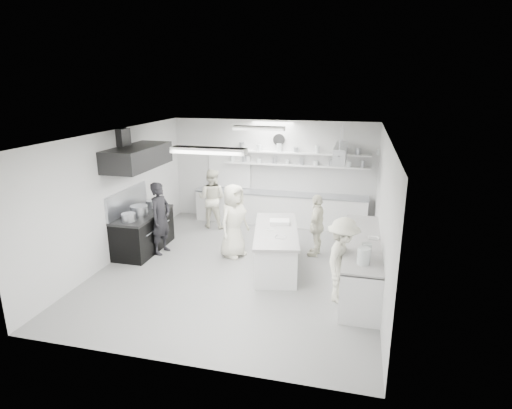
% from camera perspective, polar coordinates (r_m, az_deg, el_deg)
% --- Properties ---
extents(floor, '(6.00, 7.00, 0.02)m').
position_cam_1_polar(floor, '(9.61, -2.18, -8.56)').
color(floor, gray).
rests_on(floor, ground).
extents(ceiling, '(6.00, 7.00, 0.02)m').
position_cam_1_polar(ceiling, '(8.78, -2.40, 9.62)').
color(ceiling, silver).
rests_on(ceiling, wall_back).
extents(wall_back, '(6.00, 0.04, 3.00)m').
position_cam_1_polar(wall_back, '(12.38, 2.21, 4.52)').
color(wall_back, silver).
rests_on(wall_back, floor).
extents(wall_front, '(6.00, 0.04, 3.00)m').
position_cam_1_polar(wall_front, '(6.01, -11.68, -9.01)').
color(wall_front, silver).
rests_on(wall_front, floor).
extents(wall_left, '(0.04, 7.00, 3.00)m').
position_cam_1_polar(wall_left, '(10.30, -18.55, 1.23)').
color(wall_left, silver).
rests_on(wall_left, floor).
extents(wall_right, '(0.04, 7.00, 3.00)m').
position_cam_1_polar(wall_right, '(8.76, 16.92, -1.21)').
color(wall_right, silver).
rests_on(wall_right, floor).
extents(stove, '(0.80, 1.80, 0.90)m').
position_cam_1_polar(stove, '(10.73, -15.11, -3.76)').
color(stove, black).
rests_on(stove, floor).
extents(exhaust_hood, '(0.85, 2.00, 0.50)m').
position_cam_1_polar(exhaust_hood, '(10.25, -15.89, 6.26)').
color(exhaust_hood, black).
rests_on(exhaust_hood, wall_left).
extents(back_counter, '(5.00, 0.60, 0.92)m').
position_cam_1_polar(back_counter, '(12.30, 3.24, -0.58)').
color(back_counter, white).
rests_on(back_counter, floor).
extents(shelf_lower, '(4.20, 0.26, 0.04)m').
position_cam_1_polar(shelf_lower, '(12.08, 5.36, 5.38)').
color(shelf_lower, white).
rests_on(shelf_lower, wall_back).
extents(shelf_upper, '(4.20, 0.26, 0.04)m').
position_cam_1_polar(shelf_upper, '(12.02, 5.41, 7.02)').
color(shelf_upper, white).
rests_on(shelf_upper, wall_back).
extents(pass_through_window, '(1.30, 0.04, 1.00)m').
position_cam_1_polar(pass_through_window, '(12.69, -3.58, 4.57)').
color(pass_through_window, black).
rests_on(pass_through_window, wall_back).
extents(wall_clock, '(0.32, 0.05, 0.32)m').
position_cam_1_polar(wall_clock, '(12.14, 3.16, 8.83)').
color(wall_clock, silver).
rests_on(wall_clock, wall_back).
extents(right_counter, '(0.74, 3.30, 0.94)m').
position_cam_1_polar(right_counter, '(8.92, 14.17, -7.76)').
color(right_counter, white).
rests_on(right_counter, floor).
extents(pot_rack, '(0.30, 1.60, 0.40)m').
position_cam_1_polar(pot_rack, '(10.92, 11.47, 6.88)').
color(pot_rack, '#ADB0B9').
rests_on(pot_rack, ceiling).
extents(light_fixture_front, '(1.30, 0.25, 0.10)m').
position_cam_1_polar(light_fixture_front, '(7.09, -6.48, 7.35)').
color(light_fixture_front, white).
rests_on(light_fixture_front, ceiling).
extents(light_fixture_rear, '(1.30, 0.25, 0.10)m').
position_cam_1_polar(light_fixture_rear, '(10.51, 0.38, 10.37)').
color(light_fixture_rear, white).
rests_on(light_fixture_rear, ceiling).
extents(prep_island, '(1.29, 2.42, 0.85)m').
position_cam_1_polar(prep_island, '(9.47, 2.72, -6.09)').
color(prep_island, white).
rests_on(prep_island, floor).
extents(stove_pot, '(0.41, 0.41, 0.28)m').
position_cam_1_polar(stove_pot, '(10.45, -15.66, -0.89)').
color(stove_pot, '#ADB0B9').
rests_on(stove_pot, stove).
extents(cook_stove, '(0.52, 0.70, 1.77)m').
position_cam_1_polar(cook_stove, '(10.33, -12.89, -1.84)').
color(cook_stove, black).
rests_on(cook_stove, floor).
extents(cook_back, '(0.84, 0.67, 1.70)m').
position_cam_1_polar(cook_back, '(11.96, -6.03, 0.81)').
color(cook_back, white).
rests_on(cook_back, floor).
extents(cook_island_left, '(0.87, 1.02, 1.77)m').
position_cam_1_polar(cook_island_left, '(9.90, -3.05, -2.23)').
color(cook_island_left, white).
rests_on(cook_island_left, floor).
extents(cook_island_right, '(0.53, 0.94, 1.52)m').
position_cam_1_polar(cook_island_right, '(10.08, 8.29, -2.81)').
color(cook_island_right, white).
rests_on(cook_island_right, floor).
extents(cook_right, '(0.86, 1.19, 1.66)m').
position_cam_1_polar(cook_right, '(8.05, 11.69, -7.47)').
color(cook_right, white).
rests_on(cook_right, floor).
extents(bowl_island_a, '(0.25, 0.25, 0.06)m').
position_cam_1_polar(bowl_island_a, '(8.85, 3.39, -4.59)').
color(bowl_island_a, '#ADB0B9').
rests_on(bowl_island_a, prep_island).
extents(bowl_island_b, '(0.18, 0.18, 0.06)m').
position_cam_1_polar(bowl_island_b, '(9.27, 1.90, -3.60)').
color(bowl_island_b, white).
rests_on(bowl_island_b, prep_island).
extents(bowl_right, '(0.24, 0.24, 0.05)m').
position_cam_1_polar(bowl_right, '(8.87, 15.71, -4.54)').
color(bowl_right, white).
rests_on(bowl_right, right_counter).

